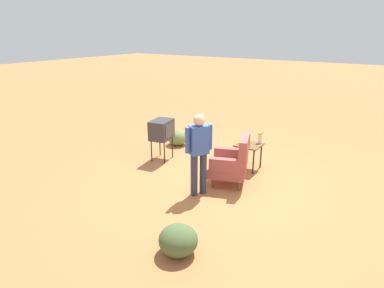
{
  "coord_description": "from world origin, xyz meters",
  "views": [
    {
      "loc": [
        5.7,
        2.79,
        3.1
      ],
      "look_at": [
        -0.14,
        -1.04,
        0.65
      ],
      "focal_mm": 30.34,
      "sensor_mm": 36.0,
      "label": 1
    }
  ],
  "objects_px": {
    "soda_can_red": "(245,143)",
    "flower_vase": "(260,137)",
    "side_table": "(249,148)",
    "tv_on_stand": "(162,130)",
    "armchair": "(233,162)",
    "person_standing": "(199,150)",
    "bottle_tall_amber": "(248,141)",
    "soda_can_blue": "(245,139)"
  },
  "relations": [
    {
      "from": "soda_can_red",
      "to": "flower_vase",
      "type": "xyz_separation_m",
      "value": [
        -0.37,
        0.21,
        0.09
      ]
    },
    {
      "from": "side_table",
      "to": "soda_can_red",
      "type": "bearing_deg",
      "value": -14.82
    },
    {
      "from": "side_table",
      "to": "tv_on_stand",
      "type": "xyz_separation_m",
      "value": [
        0.65,
        -2.05,
        0.26
      ]
    },
    {
      "from": "armchair",
      "to": "person_standing",
      "type": "bearing_deg",
      "value": -24.55
    },
    {
      "from": "tv_on_stand",
      "to": "person_standing",
      "type": "relative_size",
      "value": 0.63
    },
    {
      "from": "soda_can_red",
      "to": "side_table",
      "type": "bearing_deg",
      "value": 165.18
    },
    {
      "from": "bottle_tall_amber",
      "to": "side_table",
      "type": "bearing_deg",
      "value": -162.54
    },
    {
      "from": "side_table",
      "to": "person_standing",
      "type": "height_order",
      "value": "person_standing"
    },
    {
      "from": "side_table",
      "to": "person_standing",
      "type": "distance_m",
      "value": 1.78
    },
    {
      "from": "person_standing",
      "to": "flower_vase",
      "type": "xyz_separation_m",
      "value": [
        -1.92,
        0.48,
        -0.18
      ]
    },
    {
      "from": "soda_can_red",
      "to": "bottle_tall_amber",
      "type": "xyz_separation_m",
      "value": [
        0.04,
        0.1,
        0.09
      ]
    },
    {
      "from": "bottle_tall_amber",
      "to": "flower_vase",
      "type": "xyz_separation_m",
      "value": [
        -0.4,
        0.11,
        -0.0
      ]
    },
    {
      "from": "person_standing",
      "to": "tv_on_stand",
      "type": "bearing_deg",
      "value": -121.11
    },
    {
      "from": "soda_can_red",
      "to": "tv_on_stand",
      "type": "bearing_deg",
      "value": -75.95
    },
    {
      "from": "soda_can_blue",
      "to": "flower_vase",
      "type": "bearing_deg",
      "value": 99.85
    },
    {
      "from": "bottle_tall_amber",
      "to": "soda_can_blue",
      "type": "bearing_deg",
      "value": -147.12
    },
    {
      "from": "side_table",
      "to": "flower_vase",
      "type": "distance_m",
      "value": 0.36
    },
    {
      "from": "side_table",
      "to": "soda_can_red",
      "type": "distance_m",
      "value": 0.21
    },
    {
      "from": "armchair",
      "to": "bottle_tall_amber",
      "type": "xyz_separation_m",
      "value": [
        -0.74,
        0.01,
        0.26
      ]
    },
    {
      "from": "tv_on_stand",
      "to": "armchair",
      "type": "bearing_deg",
      "value": 82.51
    },
    {
      "from": "tv_on_stand",
      "to": "person_standing",
      "type": "distance_m",
      "value": 2.04
    },
    {
      "from": "soda_can_blue",
      "to": "flower_vase",
      "type": "height_order",
      "value": "flower_vase"
    },
    {
      "from": "soda_can_blue",
      "to": "flower_vase",
      "type": "relative_size",
      "value": 0.46
    },
    {
      "from": "side_table",
      "to": "bottle_tall_amber",
      "type": "bearing_deg",
      "value": 17.46
    },
    {
      "from": "tv_on_stand",
      "to": "person_standing",
      "type": "bearing_deg",
      "value": 58.89
    },
    {
      "from": "armchair",
      "to": "person_standing",
      "type": "relative_size",
      "value": 0.65
    },
    {
      "from": "person_standing",
      "to": "soda_can_red",
      "type": "relative_size",
      "value": 13.44
    },
    {
      "from": "armchair",
      "to": "flower_vase",
      "type": "relative_size",
      "value": 4.0
    },
    {
      "from": "soda_can_red",
      "to": "soda_can_blue",
      "type": "bearing_deg",
      "value": -157.65
    },
    {
      "from": "person_standing",
      "to": "soda_can_blue",
      "type": "xyz_separation_m",
      "value": [
        -1.87,
        0.14,
        -0.27
      ]
    },
    {
      "from": "soda_can_red",
      "to": "soda_can_blue",
      "type": "relative_size",
      "value": 1.0
    },
    {
      "from": "soda_can_blue",
      "to": "armchair",
      "type": "bearing_deg",
      "value": 11.04
    },
    {
      "from": "person_standing",
      "to": "flower_vase",
      "type": "distance_m",
      "value": 1.99
    },
    {
      "from": "soda_can_red",
      "to": "flower_vase",
      "type": "relative_size",
      "value": 0.46
    },
    {
      "from": "soda_can_blue",
      "to": "flower_vase",
      "type": "xyz_separation_m",
      "value": [
        -0.06,
        0.33,
        0.09
      ]
    },
    {
      "from": "side_table",
      "to": "flower_vase",
      "type": "xyz_separation_m",
      "value": [
        -0.22,
        0.17,
        0.24
      ]
    },
    {
      "from": "person_standing",
      "to": "bottle_tall_amber",
      "type": "relative_size",
      "value": 5.47
    },
    {
      "from": "side_table",
      "to": "soda_can_red",
      "type": "xyz_separation_m",
      "value": [
        0.15,
        -0.04,
        0.15
      ]
    },
    {
      "from": "armchair",
      "to": "tv_on_stand",
      "type": "relative_size",
      "value": 1.03
    },
    {
      "from": "armchair",
      "to": "person_standing",
      "type": "height_order",
      "value": "person_standing"
    },
    {
      "from": "armchair",
      "to": "soda_can_blue",
      "type": "relative_size",
      "value": 8.69
    },
    {
      "from": "side_table",
      "to": "soda_can_blue",
      "type": "distance_m",
      "value": 0.28
    }
  ]
}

